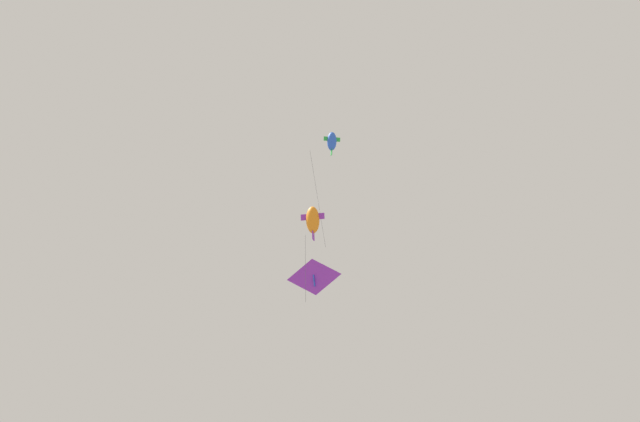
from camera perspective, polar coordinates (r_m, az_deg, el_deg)
kite_fish_mid_left at (r=44.42m, az=-0.51°, el=-0.63°), size 1.34×1.19×5.27m
kite_delta_far_centre at (r=48.00m, az=-0.40°, el=-4.61°), size 2.26×1.91×1.40m
kite_fish_low_drifter at (r=51.36m, az=0.82°, el=4.82°), size 1.96×1.80×7.15m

